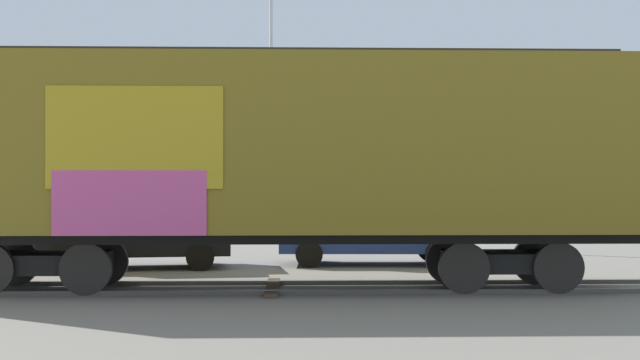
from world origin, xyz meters
TOP-DOWN VIEW (x-y plane):
  - ground_plane at (0.00, 0.00)m, footprint 260.00×260.00m
  - track at (0.27, -0.04)m, footprint 60.02×4.21m
  - freight_car at (-0.79, -0.00)m, footprint 13.56×3.34m
  - flagpole at (-0.99, 13.05)m, footprint 1.03×1.25m
  - hillside at (-0.02, 78.48)m, footprint 156.80×33.16m
  - parked_car_black at (-4.05, 4.22)m, footprint 4.45×2.31m
  - parked_car_blue at (1.55, 4.75)m, footprint 4.57×2.14m

SIDE VIEW (x-z plane):
  - ground_plane at x=0.00m, z-range 0.00..0.00m
  - track at x=0.27m, z-range 0.00..0.08m
  - parked_car_blue at x=1.55m, z-range 0.00..1.59m
  - parked_car_black at x=-4.05m, z-range 0.01..1.67m
  - freight_car at x=-0.79m, z-range 0.34..4.82m
  - hillside at x=-0.02m, z-range -2.19..12.56m
  - flagpole at x=-0.99m, z-range 1.34..11.26m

